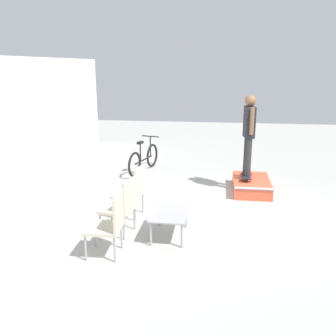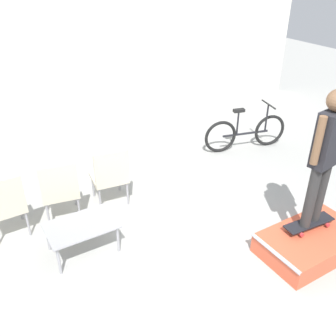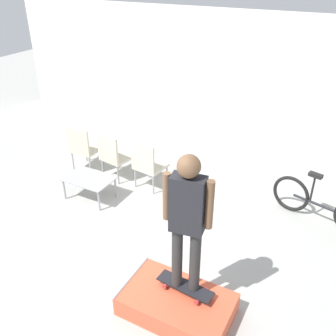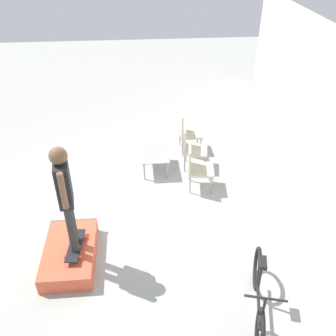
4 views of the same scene
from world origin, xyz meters
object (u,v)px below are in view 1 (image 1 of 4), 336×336
Objects in this scene: patio_chair_center at (122,204)px; person_skater at (249,128)px; skateboard_on_ramp at (246,175)px; patio_chair_left at (110,222)px; patio_chair_right at (133,189)px; skate_ramp_box at (251,185)px; bicycle at (144,159)px; coffee_table at (169,215)px.

person_skater is at bearing 150.19° from patio_chair_center.
patio_chair_left is (-3.41, 2.24, 0.18)m from skateboard_on_ramp.
patio_chair_right is at bearing -169.74° from patio_chair_center.
skateboard_on_ramp is (0.05, 0.12, 0.22)m from skate_ramp_box.
patio_chair_left is at bearing -160.27° from bicycle.
skate_ramp_box is 1.40× the size of patio_chair_left.
patio_chair_left is 0.58× the size of bicycle.
skate_ramp_box is 1.85× the size of skateboard_on_ramp.
patio_chair_right is (0.78, -0.00, 0.00)m from patio_chair_center.
person_skater is 3.06m from patio_chair_right.
person_skater is 3.12m from bicycle.
person_skater is at bearing 66.50° from skate_ramp_box.
patio_chair_right is (-1.87, 2.24, 0.18)m from skateboard_on_ramp.
patio_chair_left is at bearing 133.82° from coffee_table.
bicycle is at bearing -165.41° from patio_chair_right.
patio_chair_center is 0.78m from patio_chair_right.
patio_chair_left is 4.65m from bicycle.
patio_chair_center is at bearing 137.79° from skate_ramp_box.
skateboard_on_ramp is at bearing 171.72° from person_skater.
skateboard_on_ramp is at bearing 145.09° from patio_chair_left.
person_skater is 1.84× the size of patio_chair_center.
patio_chair_center reaches higher than skateboard_on_ramp.
skate_ramp_box is 3.06m from bicycle.
coffee_table is at bearing 148.97° from skate_ramp_box.
skateboard_on_ramp is 3.48m from patio_chair_center.
patio_chair_right reaches higher than bicycle.
patio_chair_center is at bearing -159.29° from bicycle.
bicycle is (1.27, 2.78, 0.21)m from skate_ramp_box.
skateboard_on_ramp is 0.76× the size of patio_chair_right.
patio_chair_right is at bearing 46.55° from coffee_table.
patio_chair_center and patio_chair_right have the same top height.
patio_chair_center reaches higher than skate_ramp_box.
skateboard_on_ramp is 1.09m from person_skater.
coffee_table is 0.90× the size of patio_chair_right.
patio_chair_center is (-0.02, 0.81, 0.16)m from coffee_table.
skateboard_on_ramp is 3.00m from coffee_table.
patio_chair_center is at bearing 178.48° from patio_chair_left.
skate_ramp_box is 0.81× the size of bicycle.
skate_ramp_box is at bearing -121.77° from person_skater.
person_skater is at bearing 136.82° from patio_chair_right.
patio_chair_center is at bearing 131.59° from person_skater.
coffee_table is 0.52× the size of bicycle.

